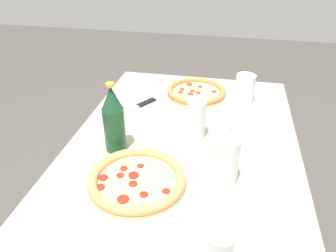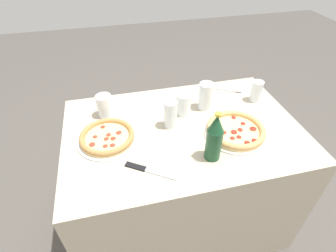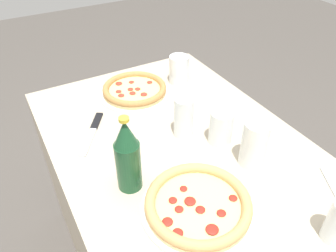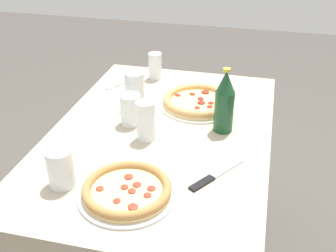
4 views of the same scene
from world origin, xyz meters
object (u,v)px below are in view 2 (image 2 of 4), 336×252
pizza_salami (107,137)px  glass_lemonade (184,105)px  glass_red_wine (171,116)px  beer_bottle (215,138)px  spoon (233,90)px  glass_iced_tea (206,97)px  knife (148,170)px  pizza_margherita (236,130)px  glass_water (256,92)px  glass_orange_juice (105,107)px

pizza_salami → glass_lemonade: bearing=16.7°
glass_red_wine → beer_bottle: (0.13, -0.26, 0.05)m
beer_bottle → spoon: 0.60m
glass_iced_tea → glass_lemonade: bearing=-169.8°
spoon → knife: bearing=-140.8°
glass_red_wine → spoon: bearing=27.3°
glass_red_wine → glass_iced_tea: bearing=26.3°
pizza_salami → pizza_margherita: 0.63m
pizza_margherita → beer_bottle: beer_bottle is taller
pizza_margherita → beer_bottle: bearing=-144.3°
glass_iced_tea → beer_bottle: 0.39m
glass_water → pizza_salami: bearing=-170.1°
glass_red_wine → beer_bottle: beer_bottle is taller
glass_lemonade → spoon: 0.40m
glass_lemonade → knife: size_ratio=0.57×
pizza_margherita → glass_lemonade: (-0.21, 0.22, 0.03)m
knife → spoon: (0.62, 0.51, 0.00)m
pizza_salami → glass_orange_juice: 0.21m
pizza_salami → knife: 0.28m
glass_red_wine → pizza_margherita: bearing=-24.4°
glass_iced_tea → spoon: (0.23, 0.12, -0.06)m
beer_bottle → glass_red_wine: bearing=116.2°
pizza_margherita → glass_red_wine: 0.33m
pizza_salami → pizza_margherita: size_ratio=0.93×
pizza_salami → glass_orange_juice: (0.01, 0.21, 0.04)m
glass_iced_tea → beer_bottle: (-0.10, -0.37, 0.05)m
knife → glass_orange_juice: bearing=108.8°
glass_water → glass_red_wine: 0.55m
pizza_salami → glass_orange_juice: bearing=88.6°
pizza_salami → spoon: bearing=19.3°
pizza_margherita → glass_red_wine: size_ratio=2.13×
beer_bottle → pizza_salami: bearing=153.8°
pizza_salami → glass_orange_juice: glass_orange_juice is taller
pizza_margherita → spoon: 0.40m
glass_water → glass_orange_juice: (-0.85, 0.06, -0.00)m
glass_red_wine → beer_bottle: 0.29m
pizza_salami → glass_lemonade: glass_lemonade is taller
glass_red_wine → glass_orange_juice: bearing=151.8°
pizza_margherita → knife: pizza_margherita is taller
pizza_margherita → glass_red_wine: glass_red_wine is taller
glass_water → beer_bottle: (-0.41, -0.37, 0.06)m
beer_bottle → knife: size_ratio=1.16×
pizza_salami → spoon: pizza_salami is taller
glass_water → spoon: 0.15m
glass_orange_juice → beer_bottle: (0.45, -0.43, 0.06)m
glass_lemonade → glass_water: (0.44, 0.02, 0.00)m
glass_orange_juice → beer_bottle: bearing=-43.9°
glass_orange_juice → spoon: bearing=4.8°
pizza_salami → glass_water: bearing=9.9°
pizza_salami → beer_bottle: size_ratio=1.19×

